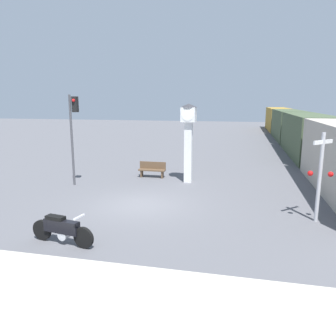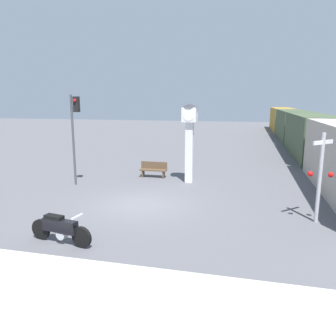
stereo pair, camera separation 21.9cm
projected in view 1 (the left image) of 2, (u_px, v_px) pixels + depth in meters
The scene contains 8 objects.
ground_plane at pixel (141, 205), 14.41m from camera, with size 120.00×120.00×0.00m, color #56565B.
sidewalk_strip at pixel (14, 333), 6.40m from camera, with size 36.00×6.00×0.10m.
motorcycle at pixel (62, 229), 10.41m from camera, with size 2.31×0.62×1.03m.
clock_tower at pixel (188, 131), 17.91m from camera, with size 0.93×0.93×4.35m.
freight_train at pixel (296, 129), 32.82m from camera, with size 2.80×47.78×3.40m.
traffic_light at pixel (73, 124), 17.16m from camera, with size 0.50×0.35×4.82m.
railroad_crossing_signal at pixel (320, 174), 12.11m from camera, with size 0.90×0.82×3.38m.
bench at pixel (152, 169), 19.54m from camera, with size 1.60×0.44×0.92m.
Camera 1 is at (4.18, -13.18, 4.51)m, focal length 35.00 mm.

